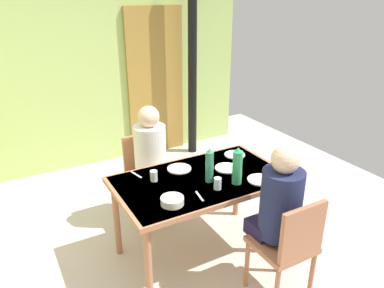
% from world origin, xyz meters
% --- Properties ---
extents(ground_plane, '(6.27, 6.27, 0.00)m').
position_xyz_m(ground_plane, '(0.00, 0.00, 0.00)').
color(ground_plane, beige).
extents(wall_back, '(4.62, 0.10, 2.63)m').
position_xyz_m(wall_back, '(0.00, 2.41, 1.32)').
color(wall_back, '#A8C56A').
rests_on(wall_back, ground_plane).
extents(door_wooden, '(0.80, 0.05, 2.00)m').
position_xyz_m(door_wooden, '(1.05, 2.33, 1.00)').
color(door_wooden, olive).
rests_on(door_wooden, ground_plane).
extents(stove_pipe_column, '(0.12, 0.12, 2.63)m').
position_xyz_m(stove_pipe_column, '(1.48, 2.06, 1.32)').
color(stove_pipe_column, black).
rests_on(stove_pipe_column, ground_plane).
extents(dining_table, '(1.41, 0.84, 0.75)m').
position_xyz_m(dining_table, '(0.43, 0.05, 0.67)').
color(dining_table, '#A56745').
rests_on(dining_table, ground_plane).
extents(chair_near_diner, '(0.40, 0.40, 0.87)m').
position_xyz_m(chair_near_diner, '(0.71, -0.72, 0.50)').
color(chair_near_diner, '#A56745').
rests_on(chair_near_diner, ground_plane).
extents(chair_far_diner, '(0.40, 0.40, 0.87)m').
position_xyz_m(chair_far_diner, '(0.26, 0.82, 0.50)').
color(chair_far_diner, '#A56745').
rests_on(chair_far_diner, ground_plane).
extents(person_near_diner, '(0.30, 0.37, 0.77)m').
position_xyz_m(person_near_diner, '(0.71, -0.58, 0.78)').
color(person_near_diner, '#1E193D').
rests_on(person_near_diner, ground_plane).
extents(person_far_diner, '(0.30, 0.37, 0.77)m').
position_xyz_m(person_far_diner, '(0.26, 0.69, 0.78)').
color(person_far_diner, silver).
rests_on(person_far_diner, ground_plane).
extents(water_bottle_green_near, '(0.08, 0.08, 0.31)m').
position_xyz_m(water_bottle_green_near, '(0.64, -0.16, 0.90)').
color(water_bottle_green_near, '#319D5C').
rests_on(water_bottle_green_near, dining_table).
extents(water_bottle_green_far, '(0.07, 0.07, 0.29)m').
position_xyz_m(water_bottle_green_far, '(0.46, -0.02, 0.89)').
color(water_bottle_green_far, '#388D69').
rests_on(water_bottle_green_far, dining_table).
extents(serving_bowl_center, '(0.17, 0.17, 0.05)m').
position_xyz_m(serving_bowl_center, '(0.05, -0.19, 0.78)').
color(serving_bowl_center, silver).
rests_on(serving_bowl_center, dining_table).
extents(dinner_plate_near_left, '(0.19, 0.19, 0.01)m').
position_xyz_m(dinner_plate_near_left, '(0.93, 0.29, 0.76)').
color(dinner_plate_near_left, white).
rests_on(dinner_plate_near_left, dining_table).
extents(dinner_plate_near_right, '(0.21, 0.21, 0.01)m').
position_xyz_m(dinner_plate_near_right, '(0.71, 0.09, 0.76)').
color(dinner_plate_near_right, white).
rests_on(dinner_plate_near_right, dining_table).
extents(dinner_plate_far_center, '(0.21, 0.21, 0.01)m').
position_xyz_m(dinner_plate_far_center, '(0.83, -0.22, 0.76)').
color(dinner_plate_far_center, white).
rests_on(dinner_plate_far_center, dining_table).
extents(dinner_plate_far_side, '(0.21, 0.21, 0.01)m').
position_xyz_m(dinner_plate_far_side, '(0.35, 0.29, 0.76)').
color(dinner_plate_far_side, white).
rests_on(dinner_plate_far_side, dining_table).
extents(drinking_glass_by_near_diner, '(0.06, 0.06, 0.09)m').
position_xyz_m(drinking_glass_by_near_diner, '(0.45, -0.16, 0.80)').
color(drinking_glass_by_near_diner, silver).
rests_on(drinking_glass_by_near_diner, dining_table).
extents(drinking_glass_by_far_diner, '(0.06, 0.06, 0.09)m').
position_xyz_m(drinking_glass_by_far_diner, '(0.07, 0.20, 0.79)').
color(drinking_glass_by_far_diner, silver).
rests_on(drinking_glass_by_far_diner, dining_table).
extents(cutlery_knife_near, '(0.04, 0.15, 0.00)m').
position_xyz_m(cutlery_knife_near, '(0.27, -0.19, 0.75)').
color(cutlery_knife_near, silver).
rests_on(cutlery_knife_near, dining_table).
extents(cutlery_fork_near, '(0.05, 0.15, 0.00)m').
position_xyz_m(cutlery_fork_near, '(-0.02, 0.37, 0.75)').
color(cutlery_fork_near, silver).
rests_on(cutlery_fork_near, dining_table).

